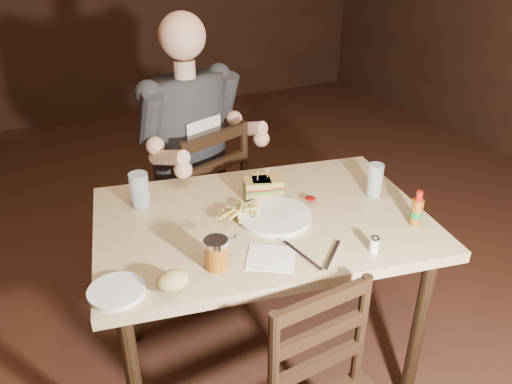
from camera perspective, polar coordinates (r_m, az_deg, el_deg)
name	(u,v)px	position (r m, az deg, el deg)	size (l,w,h in m)	color
room_shell	(222,37)	(1.67, -3.93, 17.29)	(7.00, 7.00, 7.00)	#311A11
main_table	(262,236)	(1.87, 0.69, -5.02)	(1.33, 1.01, 0.77)	tan
chair_far	(193,209)	(2.51, -7.24, -1.89)	(0.43, 0.47, 0.93)	black
diner	(193,120)	(2.27, -7.19, 8.15)	(0.53, 0.42, 0.93)	#2A2C2F
dinner_plate	(275,217)	(1.81, 2.18, -2.90)	(0.26, 0.26, 0.01)	white
sandwich_left	(258,183)	(1.93, 0.18, 1.00)	(0.10, 0.08, 0.09)	tan
sandwich_right	(267,179)	(1.95, 1.31, 1.48)	(0.12, 0.10, 0.10)	tan
fries_pile	(239,210)	(1.81, -1.94, -2.04)	(0.22, 0.16, 0.04)	#E3D56E
ketchup_dollop	(310,198)	(1.92, 6.24, -0.74)	(0.04, 0.04, 0.01)	maroon
glass_left	(140,190)	(1.92, -13.16, 0.25)	(0.07, 0.07, 0.13)	silver
glass_right	(375,180)	(1.99, 13.43, 1.31)	(0.06, 0.06, 0.14)	silver
hot_sauce	(417,208)	(1.84, 17.94, -1.75)	(0.04, 0.04, 0.13)	brown
salt_shaker	(374,244)	(1.68, 13.38, -5.83)	(0.03, 0.03, 0.06)	white
syrup_dispenser	(216,253)	(1.55, -4.56, -7.02)	(0.08, 0.08, 0.10)	brown
napkin	(271,258)	(1.61, 1.71, -7.54)	(0.15, 0.14, 0.00)	white
knife	(300,254)	(1.63, 5.02, -7.02)	(0.01, 0.22, 0.01)	silver
fork	(332,255)	(1.64, 8.73, -7.12)	(0.01, 0.17, 0.01)	silver
side_plate	(117,292)	(1.53, -15.62, -10.98)	(0.16, 0.16, 0.01)	white
bread_roll	(172,281)	(1.48, -9.54, -9.97)	(0.10, 0.08, 0.06)	tan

